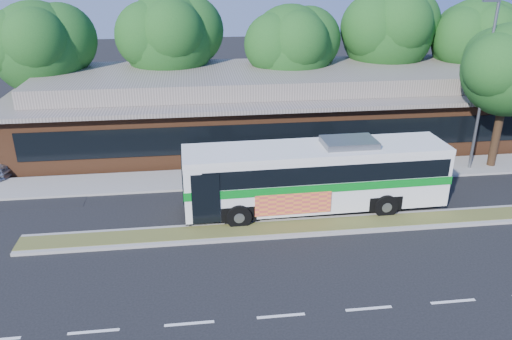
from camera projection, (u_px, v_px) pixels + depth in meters
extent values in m
plane|color=black|center=(330.00, 234.00, 21.34)|extent=(120.00, 120.00, 0.00)
cube|color=#565C27|center=(326.00, 226.00, 21.86)|extent=(26.00, 1.10, 0.15)
cube|color=gray|center=(299.00, 174.00, 27.17)|extent=(44.00, 2.60, 0.12)
cube|color=brown|center=(279.00, 113.00, 32.61)|extent=(32.00, 10.00, 3.20)
cube|color=#655B55|center=(280.00, 87.00, 31.94)|extent=(33.20, 11.20, 0.24)
cube|color=#655B55|center=(280.00, 77.00, 31.69)|extent=(30.00, 8.00, 1.00)
cube|color=black|center=(295.00, 136.00, 27.97)|extent=(30.00, 0.06, 1.60)
cylinder|color=slate|center=(483.00, 90.00, 26.19)|extent=(0.16, 0.16, 9.00)
cube|color=slate|center=(492.00, 0.00, 24.40)|extent=(0.90, 0.18, 0.14)
cylinder|color=black|center=(48.00, 107.00, 32.54)|extent=(0.44, 0.44, 3.99)
sphere|color=#164318|center=(38.00, 49.00, 31.09)|extent=(5.80, 5.80, 5.80)
sphere|color=#164318|center=(60.00, 40.00, 31.46)|extent=(4.52, 4.52, 4.52)
cylinder|color=black|center=(172.00, 97.00, 34.34)|extent=(0.44, 0.44, 4.20)
sphere|color=#164318|center=(168.00, 39.00, 32.83)|extent=(6.00, 6.00, 6.00)
sphere|color=#164318|center=(189.00, 31.00, 33.21)|extent=(4.68, 4.68, 4.68)
cylinder|color=black|center=(289.00, 100.00, 34.44)|extent=(0.44, 0.44, 3.78)
sphere|color=#164318|center=(290.00, 48.00, 33.05)|extent=(5.60, 5.60, 5.60)
sphere|color=#164318|center=(308.00, 40.00, 33.40)|extent=(4.37, 4.37, 4.37)
cylinder|color=black|center=(382.00, 89.00, 36.04)|extent=(0.44, 0.44, 4.41)
sphere|color=#164318|center=(387.00, 31.00, 34.46)|extent=(6.20, 6.20, 6.20)
sphere|color=#164318|center=(405.00, 23.00, 34.85)|extent=(4.84, 4.84, 4.84)
cylinder|color=black|center=(466.00, 94.00, 35.93)|extent=(0.44, 0.44, 3.86)
sphere|color=#164318|center=(475.00, 42.00, 34.50)|extent=(5.80, 5.80, 5.80)
sphere|color=#164318|center=(490.00, 34.00, 34.87)|extent=(4.52, 4.52, 4.52)
cube|color=silver|center=(315.00, 175.00, 22.85)|extent=(12.04, 2.82, 2.76)
cube|color=black|center=(322.00, 164.00, 22.68)|extent=(11.08, 2.85, 0.83)
cube|color=silver|center=(317.00, 150.00, 22.36)|extent=(12.06, 2.85, 0.26)
cube|color=#05761B|center=(315.00, 177.00, 22.88)|extent=(12.10, 2.89, 0.38)
cube|color=black|center=(183.00, 176.00, 21.90)|extent=(0.11, 2.24, 1.71)
cube|color=black|center=(440.00, 155.00, 23.42)|extent=(0.11, 2.09, 1.10)
cube|color=#D0443D|center=(293.00, 204.00, 21.76)|extent=(3.40, 0.13, 1.00)
cube|color=slate|center=(349.00, 142.00, 22.47)|extent=(2.43, 1.65, 0.30)
cylinder|color=black|center=(239.00, 216.00, 21.66)|extent=(1.11, 0.39, 1.10)
cylinder|color=black|center=(233.00, 192.00, 23.94)|extent=(1.11, 0.39, 1.10)
cylinder|color=black|center=(385.00, 206.00, 22.58)|extent=(1.11, 0.39, 1.10)
cylinder|color=black|center=(366.00, 183.00, 24.86)|extent=(1.11, 0.39, 1.10)
cylinder|color=black|center=(497.00, 133.00, 27.50)|extent=(0.44, 0.44, 4.03)
sphere|color=#164318|center=(509.00, 70.00, 26.15)|extent=(4.88, 4.88, 4.88)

